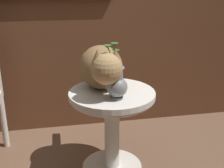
{
  "coord_description": "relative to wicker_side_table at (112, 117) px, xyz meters",
  "views": [
    {
      "loc": [
        -0.01,
        -1.5,
        1.21
      ],
      "look_at": [
        0.29,
        0.1,
        0.62
      ],
      "focal_mm": 45.64,
      "sensor_mm": 36.0,
      "label": 1
    }
  ],
  "objects": [
    {
      "name": "cat",
      "position": [
        -0.05,
        0.05,
        0.32
      ],
      "size": [
        0.27,
        0.63,
        0.3
      ],
      "color": "olive",
      "rests_on": "wicker_side_table"
    },
    {
      "name": "pewter_vase_with_ivy",
      "position": [
        0.01,
        -0.11,
        0.27
      ],
      "size": [
        0.14,
        0.13,
        0.32
      ],
      "color": "gray",
      "rests_on": "wicker_side_table"
    },
    {
      "name": "wicker_side_table",
      "position": [
        0.0,
        0.0,
        0.0
      ],
      "size": [
        0.54,
        0.54,
        0.57
      ],
      "color": "silver",
      "rests_on": "ground_plane"
    }
  ]
}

